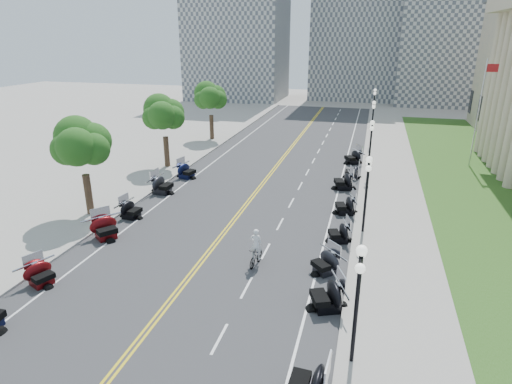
% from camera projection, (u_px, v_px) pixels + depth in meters
% --- Properties ---
extents(ground, '(160.00, 160.00, 0.00)m').
position_uv_depth(ground, '(215.00, 245.00, 25.91)').
color(ground, gray).
extents(road, '(16.00, 90.00, 0.01)m').
position_uv_depth(road, '(257.00, 190.00, 34.96)').
color(road, '#333335').
rests_on(road, ground).
extents(centerline_yellow_a, '(0.12, 90.00, 0.00)m').
position_uv_depth(centerline_yellow_a, '(256.00, 190.00, 34.99)').
color(centerline_yellow_a, yellow).
rests_on(centerline_yellow_a, road).
extents(centerline_yellow_b, '(0.12, 90.00, 0.00)m').
position_uv_depth(centerline_yellow_b, '(259.00, 190.00, 34.93)').
color(centerline_yellow_b, yellow).
rests_on(centerline_yellow_b, road).
extents(edge_line_north, '(0.12, 90.00, 0.00)m').
position_uv_depth(edge_line_north, '(336.00, 198.00, 33.38)').
color(edge_line_north, white).
rests_on(edge_line_north, road).
extents(edge_line_south, '(0.12, 90.00, 0.00)m').
position_uv_depth(edge_line_south, '(185.00, 184.00, 36.54)').
color(edge_line_south, white).
rests_on(edge_line_south, road).
extents(lane_dash_4, '(0.12, 2.00, 0.00)m').
position_uv_depth(lane_dash_4, '(219.00, 339.00, 17.87)').
color(lane_dash_4, white).
rests_on(lane_dash_4, road).
extents(lane_dash_5, '(0.12, 2.00, 0.00)m').
position_uv_depth(lane_dash_5, '(247.00, 287.00, 21.49)').
color(lane_dash_5, white).
rests_on(lane_dash_5, road).
extents(lane_dash_6, '(0.12, 2.00, 0.00)m').
position_uv_depth(lane_dash_6, '(266.00, 251.00, 25.11)').
color(lane_dash_6, white).
rests_on(lane_dash_6, road).
extents(lane_dash_7, '(0.12, 2.00, 0.00)m').
position_uv_depth(lane_dash_7, '(280.00, 224.00, 28.74)').
color(lane_dash_7, white).
rests_on(lane_dash_7, road).
extents(lane_dash_8, '(0.12, 2.00, 0.00)m').
position_uv_depth(lane_dash_8, '(291.00, 203.00, 32.36)').
color(lane_dash_8, white).
rests_on(lane_dash_8, road).
extents(lane_dash_9, '(0.12, 2.00, 0.00)m').
position_uv_depth(lane_dash_9, '(300.00, 186.00, 35.98)').
color(lane_dash_9, white).
rests_on(lane_dash_9, road).
extents(lane_dash_10, '(0.12, 2.00, 0.00)m').
position_uv_depth(lane_dash_10, '(307.00, 172.00, 39.61)').
color(lane_dash_10, white).
rests_on(lane_dash_10, road).
extents(lane_dash_11, '(0.12, 2.00, 0.00)m').
position_uv_depth(lane_dash_11, '(313.00, 161.00, 43.23)').
color(lane_dash_11, white).
rests_on(lane_dash_11, road).
extents(lane_dash_12, '(0.12, 2.00, 0.00)m').
position_uv_depth(lane_dash_12, '(319.00, 151.00, 46.85)').
color(lane_dash_12, white).
rests_on(lane_dash_12, road).
extents(lane_dash_13, '(0.12, 2.00, 0.00)m').
position_uv_depth(lane_dash_13, '(323.00, 143.00, 50.47)').
color(lane_dash_13, white).
rests_on(lane_dash_13, road).
extents(lane_dash_14, '(0.12, 2.00, 0.00)m').
position_uv_depth(lane_dash_14, '(327.00, 136.00, 54.10)').
color(lane_dash_14, white).
rests_on(lane_dash_14, road).
extents(lane_dash_15, '(0.12, 2.00, 0.00)m').
position_uv_depth(lane_dash_15, '(330.00, 129.00, 57.72)').
color(lane_dash_15, white).
rests_on(lane_dash_15, road).
extents(lane_dash_16, '(0.12, 2.00, 0.00)m').
position_uv_depth(lane_dash_16, '(333.00, 124.00, 61.34)').
color(lane_dash_16, white).
rests_on(lane_dash_16, road).
extents(lane_dash_17, '(0.12, 2.00, 0.00)m').
position_uv_depth(lane_dash_17, '(336.00, 119.00, 64.97)').
color(lane_dash_17, white).
rests_on(lane_dash_17, road).
extents(lane_dash_18, '(0.12, 2.00, 0.00)m').
position_uv_depth(lane_dash_18, '(338.00, 114.00, 68.59)').
color(lane_dash_18, white).
rests_on(lane_dash_18, road).
extents(lane_dash_19, '(0.12, 2.00, 0.00)m').
position_uv_depth(lane_dash_19, '(340.00, 110.00, 72.21)').
color(lane_dash_19, white).
rests_on(lane_dash_19, road).
extents(sidewalk_north, '(5.00, 90.00, 0.15)m').
position_uv_depth(sidewalk_north, '(391.00, 202.00, 32.35)').
color(sidewalk_north, '#9E9991').
rests_on(sidewalk_north, ground).
extents(sidewalk_south, '(5.00, 90.00, 0.15)m').
position_uv_depth(sidewalk_south, '(142.00, 179.00, 37.53)').
color(sidewalk_south, '#9E9991').
rests_on(sidewalk_south, ground).
extents(lawn, '(9.00, 60.00, 0.10)m').
position_uv_depth(lawn, '(471.00, 178.00, 37.88)').
color(lawn, '#356023').
rests_on(lawn, ground).
extents(distant_block_a, '(18.00, 14.00, 26.00)m').
position_uv_depth(distant_block_a, '(237.00, 29.00, 82.02)').
color(distant_block_a, gray).
rests_on(distant_block_a, ground).
extents(distant_block_b, '(16.00, 12.00, 30.00)m').
position_uv_depth(distant_block_b, '(357.00, 18.00, 81.35)').
color(distant_block_b, gray).
rests_on(distant_block_b, ground).
extents(distant_block_c, '(20.00, 14.00, 22.00)m').
position_uv_depth(distant_block_c, '(458.00, 41.00, 75.57)').
color(distant_block_c, gray).
rests_on(distant_block_c, ground).
extents(street_lamp_1, '(0.50, 1.20, 4.90)m').
position_uv_depth(street_lamp_1, '(356.00, 306.00, 15.64)').
color(street_lamp_1, black).
rests_on(street_lamp_1, sidewalk_north).
extents(street_lamp_2, '(0.50, 1.20, 4.90)m').
position_uv_depth(street_lamp_2, '(366.00, 195.00, 26.51)').
color(street_lamp_2, black).
rests_on(street_lamp_2, sidewalk_north).
extents(street_lamp_3, '(0.50, 1.20, 4.90)m').
position_uv_depth(street_lamp_3, '(370.00, 149.00, 37.38)').
color(street_lamp_3, black).
rests_on(street_lamp_3, sidewalk_north).
extents(street_lamp_4, '(0.50, 1.20, 4.90)m').
position_uv_depth(street_lamp_4, '(372.00, 123.00, 48.25)').
color(street_lamp_4, black).
rests_on(street_lamp_4, sidewalk_north).
extents(street_lamp_5, '(0.50, 1.20, 4.90)m').
position_uv_depth(street_lamp_5, '(374.00, 107.00, 59.12)').
color(street_lamp_5, black).
rests_on(street_lamp_5, sidewalk_north).
extents(flagpole, '(1.10, 0.20, 10.00)m').
position_uv_depth(flagpole, '(478.00, 115.00, 39.67)').
color(flagpole, silver).
rests_on(flagpole, ground).
extents(tree_2, '(4.80, 4.80, 9.20)m').
position_uv_depth(tree_2, '(82.00, 150.00, 28.54)').
color(tree_2, '#235619').
rests_on(tree_2, sidewalk_south).
extents(tree_3, '(4.80, 4.80, 9.20)m').
position_uv_depth(tree_3, '(164.00, 118.00, 39.41)').
color(tree_3, '#235619').
rests_on(tree_3, sidewalk_south).
extents(tree_4, '(4.80, 4.80, 9.20)m').
position_uv_depth(tree_4, '(211.00, 100.00, 50.28)').
color(tree_4, '#235619').
rests_on(tree_4, sidewalk_south).
extents(motorcycle_n_3, '(2.23, 2.23, 1.48)m').
position_uv_depth(motorcycle_n_3, '(309.00, 382.00, 14.66)').
color(motorcycle_n_3, black).
rests_on(motorcycle_n_3, road).
extents(motorcycle_n_4, '(2.85, 2.85, 1.52)m').
position_uv_depth(motorcycle_n_4, '(327.00, 294.00, 19.60)').
color(motorcycle_n_4, black).
rests_on(motorcycle_n_4, road).
extents(motorcycle_n_5, '(2.69, 2.69, 1.33)m').
position_uv_depth(motorcycle_n_5, '(325.00, 262.00, 22.64)').
color(motorcycle_n_5, black).
rests_on(motorcycle_n_5, road).
extents(motorcycle_n_6, '(2.35, 2.35, 1.30)m').
position_uv_depth(motorcycle_n_6, '(339.00, 232.00, 26.10)').
color(motorcycle_n_6, black).
rests_on(motorcycle_n_6, road).
extents(motorcycle_n_7, '(2.48, 2.48, 1.40)m').
position_uv_depth(motorcycle_n_7, '(345.00, 204.00, 30.21)').
color(motorcycle_n_7, black).
rests_on(motorcycle_n_7, road).
extents(motorcycle_n_8, '(2.73, 2.73, 1.54)m').
position_uv_depth(motorcycle_n_8, '(344.00, 180.00, 35.03)').
color(motorcycle_n_8, black).
rests_on(motorcycle_n_8, road).
extents(motorcycle_n_9, '(1.88, 1.88, 1.31)m').
position_uv_depth(motorcycle_n_9, '(352.00, 171.00, 37.83)').
color(motorcycle_n_9, black).
rests_on(motorcycle_n_9, road).
extents(motorcycle_n_10, '(2.92, 2.92, 1.49)m').
position_uv_depth(motorcycle_n_10, '(353.00, 156.00, 42.02)').
color(motorcycle_n_10, black).
rests_on(motorcycle_n_10, road).
extents(motorcycle_s_4, '(2.42, 2.42, 1.29)m').
position_uv_depth(motorcycle_s_4, '(40.00, 273.00, 21.58)').
color(motorcycle_s_4, '#590A0C').
rests_on(motorcycle_s_4, road).
extents(motorcycle_s_5, '(3.02, 3.02, 1.51)m').
position_uv_depth(motorcycle_s_5, '(105.00, 227.00, 26.51)').
color(motorcycle_s_5, '#590A0C').
rests_on(motorcycle_s_5, road).
extents(motorcycle_s_6, '(2.07, 2.07, 1.32)m').
position_uv_depth(motorcycle_s_6, '(131.00, 209.00, 29.53)').
color(motorcycle_s_6, black).
rests_on(motorcycle_s_6, road).
extents(motorcycle_s_7, '(2.37, 2.37, 1.55)m').
position_uv_depth(motorcycle_s_7, '(162.00, 184.00, 34.11)').
color(motorcycle_s_7, black).
rests_on(motorcycle_s_7, road).
extents(motorcycle_s_8, '(2.49, 2.49, 1.45)m').
position_uv_depth(motorcycle_s_8, '(186.00, 170.00, 37.81)').
color(motorcycle_s_8, black).
rests_on(motorcycle_s_8, road).
extents(bicycle, '(0.71, 1.81, 1.06)m').
position_uv_depth(bicycle, '(256.00, 256.00, 23.48)').
color(bicycle, '#A51414').
rests_on(bicycle, road).
extents(cyclist_rider, '(0.66, 0.43, 1.81)m').
position_uv_depth(cyclist_rider, '(256.00, 232.00, 22.99)').
color(cyclist_rider, silver).
rests_on(cyclist_rider, bicycle).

